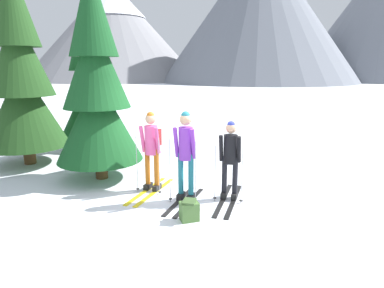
{
  "coord_description": "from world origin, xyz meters",
  "views": [
    {
      "loc": [
        1.39,
        -6.46,
        2.69
      ],
      "look_at": [
        0.05,
        0.43,
        1.05
      ],
      "focal_mm": 31.05,
      "sensor_mm": 36.0,
      "label": 1
    }
  ],
  "objects": [
    {
      "name": "pine_tree_far",
      "position": [
        -2.29,
        0.78,
        2.25
      ],
      "size": [
        2.04,
        2.04,
        4.93
      ],
      "color": "#51381E",
      "rests_on": "ground"
    },
    {
      "name": "backpack_on_snow_front",
      "position": [
        0.29,
        -1.08,
        0.19
      ],
      "size": [
        0.4,
        0.37,
        0.38
      ],
      "color": "#4C7238",
      "rests_on": "ground"
    },
    {
      "name": "skier_in_purple",
      "position": [
        0.04,
        -0.2,
        1.03
      ],
      "size": [
        0.6,
        1.6,
        1.85
      ],
      "color": "black",
      "rests_on": "ground"
    },
    {
      "name": "ground_plane",
      "position": [
        0.0,
        0.0,
        0.0
      ],
      "size": [
        400.0,
        400.0,
        0.0
      ],
      "primitive_type": "plane",
      "color": "white"
    },
    {
      "name": "skier_in_black",
      "position": [
        0.91,
        0.06,
        0.91
      ],
      "size": [
        0.61,
        1.82,
        1.64
      ],
      "color": "black",
      "rests_on": "ground"
    },
    {
      "name": "pine_tree_near",
      "position": [
        -4.13,
        3.65,
        1.98
      ],
      "size": [
        1.8,
        1.8,
        4.34
      ],
      "color": "#51381E",
      "rests_on": "ground"
    },
    {
      "name": "pine_tree_mid",
      "position": [
        -4.87,
        1.57,
        2.48
      ],
      "size": [
        2.24,
        2.24,
        5.42
      ],
      "color": "#51381E",
      "rests_on": "ground"
    },
    {
      "name": "skier_in_pink",
      "position": [
        -0.81,
        0.23,
        0.99
      ],
      "size": [
        0.62,
        1.78,
        1.76
      ],
      "color": "yellow",
      "rests_on": "ground"
    },
    {
      "name": "mountain_ridge_distant",
      "position": [
        3.19,
        62.43,
        12.37
      ],
      "size": [
        90.59,
        47.54,
        26.77
      ],
      "color": "gray",
      "rests_on": "ground"
    }
  ]
}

